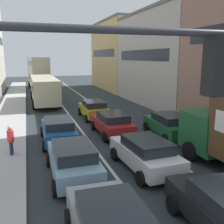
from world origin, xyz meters
name	(u,v)px	position (x,y,z in m)	size (l,w,h in m)	color
sidewalk_left	(10,116)	(-6.70, 20.00, 0.07)	(2.60, 64.00, 0.14)	#A9A9A9
lane_stripe_left	(68,113)	(-1.70, 20.00, 0.01)	(0.16, 60.00, 0.01)	silver
lane_stripe_right	(103,111)	(1.70, 20.00, 0.01)	(0.16, 60.00, 0.01)	silver
building_row_right	(174,53)	(9.90, 21.30, 5.50)	(7.20, 43.90, 12.18)	tan
traffic_light_pole	(86,158)	(-4.45, -0.65, 3.82)	(3.58, 0.38, 5.50)	#2D2D33
sedan_centre_lane_second	(145,153)	(-0.16, 6.54, 0.80)	(2.24, 4.39, 1.49)	silver
wagon_left_lane_second	(73,159)	(-3.45, 6.76, 0.80)	(2.06, 4.30, 1.49)	#759EB7
hatchback_centre_lane_third	(112,123)	(0.09, 12.23, 0.80)	(2.11, 4.33, 1.49)	#A51E1E
sedan_left_lane_third	(59,130)	(-3.49, 11.69, 0.80)	(2.14, 4.34, 1.49)	#194C8C
coupe_centre_lane_fourth	(94,109)	(0.11, 17.39, 0.80)	(2.09, 4.31, 1.49)	#B29319
sedan_right_lane_behind_truck	(169,125)	(3.47, 10.73, 0.80)	(2.23, 4.38, 1.49)	#19592D
bus_mid_queue_primary	(44,88)	(-3.39, 25.89, 1.76)	(2.84, 10.51, 2.90)	#BFB793
bus_far_queue_secondary	(38,72)	(-3.35, 40.08, 2.83)	(3.18, 10.61, 5.06)	#BFB793
pedestrian_near_kerb	(11,139)	(-6.10, 10.03, 0.95)	(0.34, 0.54, 1.66)	#262D47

